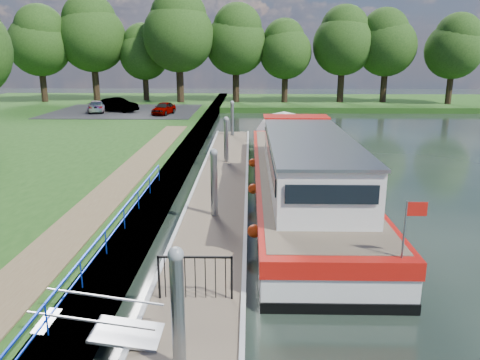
{
  "coord_description": "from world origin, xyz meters",
  "views": [
    {
      "loc": [
        1.33,
        -8.26,
        6.31
      ],
      "look_at": [
        0.94,
        9.85,
        1.4
      ],
      "focal_mm": 35.0,
      "sensor_mm": 36.0,
      "label": 1
    }
  ],
  "objects_px": {
    "car_a": "(164,108)",
    "car_b": "(117,105)",
    "car_c": "(97,106)",
    "pontoon": "(222,187)",
    "barge": "(299,171)"
  },
  "relations": [
    {
      "from": "car_a",
      "to": "car_b",
      "type": "relative_size",
      "value": 0.83
    },
    {
      "from": "car_a",
      "to": "car_c",
      "type": "distance_m",
      "value": 6.94
    },
    {
      "from": "car_b",
      "to": "pontoon",
      "type": "bearing_deg",
      "value": -135.1
    },
    {
      "from": "barge",
      "to": "car_c",
      "type": "height_order",
      "value": "barge"
    },
    {
      "from": "pontoon",
      "to": "barge",
      "type": "relative_size",
      "value": 1.42
    },
    {
      "from": "car_a",
      "to": "car_c",
      "type": "height_order",
      "value": "car_a"
    },
    {
      "from": "pontoon",
      "to": "barge",
      "type": "height_order",
      "value": "barge"
    },
    {
      "from": "pontoon",
      "to": "barge",
      "type": "xyz_separation_m",
      "value": [
        3.6,
        -0.41,
        0.9
      ]
    },
    {
      "from": "car_c",
      "to": "car_a",
      "type": "bearing_deg",
      "value": 153.56
    },
    {
      "from": "car_b",
      "to": "car_a",
      "type": "bearing_deg",
      "value": -92.7
    },
    {
      "from": "barge",
      "to": "car_c",
      "type": "bearing_deg",
      "value": 125.16
    },
    {
      "from": "barge",
      "to": "car_a",
      "type": "xyz_separation_m",
      "value": [
        -10.29,
        22.59,
        0.32
      ]
    },
    {
      "from": "pontoon",
      "to": "car_b",
      "type": "height_order",
      "value": "car_b"
    },
    {
      "from": "barge",
      "to": "car_b",
      "type": "bearing_deg",
      "value": 121.67
    },
    {
      "from": "car_a",
      "to": "car_b",
      "type": "height_order",
      "value": "car_b"
    }
  ]
}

